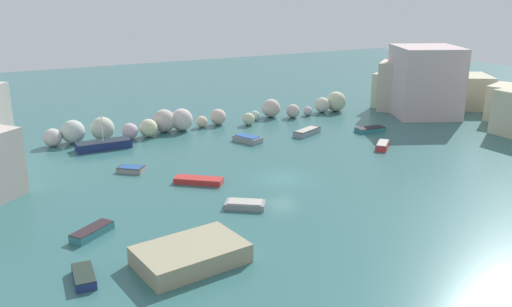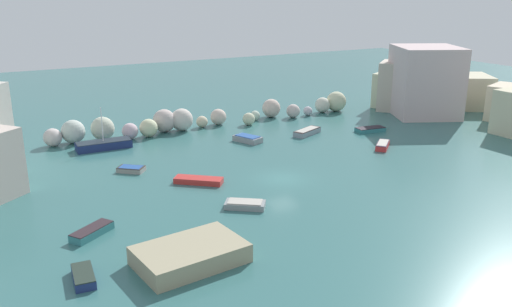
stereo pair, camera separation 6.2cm
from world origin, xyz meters
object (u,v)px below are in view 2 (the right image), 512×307
moored_boat_1 (248,139)px  moored_boat_7 (199,180)px  moored_boat_0 (307,132)px  moored_boat_3 (92,232)px  moored_boat_4 (131,169)px  moored_boat_5 (104,145)px  moored_boat_6 (83,276)px  stone_dock (190,254)px  moored_boat_2 (370,129)px  moored_boat_9 (245,204)px  moored_boat_8 (383,145)px

moored_boat_1 → moored_boat_7: moored_boat_1 is taller
moored_boat_0 → moored_boat_3: (-27.63, -15.35, -0.05)m
moored_boat_4 → moored_boat_5: 8.64m
moored_boat_0 → moored_boat_6: size_ratio=1.48×
moored_boat_3 → moored_boat_7: moored_boat_3 is taller
stone_dock → moored_boat_6: bearing=171.1°
moored_boat_3 → moored_boat_6: bearing=-141.0°
moored_boat_4 → moored_boat_6: bearing=-74.0°
moored_boat_2 → moored_boat_7: 25.47m
moored_boat_1 → moored_boat_2: size_ratio=0.96×
moored_boat_0 → moored_boat_4: 21.85m
moored_boat_3 → moored_boat_5: moored_boat_5 is taller
moored_boat_2 → moored_boat_6: bearing=33.8°
moored_boat_9 → moored_boat_4: bearing=-31.1°
moored_boat_9 → moored_boat_1: bearing=-82.4°
moored_boat_9 → moored_boat_0: bearing=-100.0°
moored_boat_4 → moored_boat_5: (-0.52, 8.63, 0.19)m
moored_boat_1 → moored_boat_6: moored_boat_1 is taller
moored_boat_6 → moored_boat_7: size_ratio=0.69×
moored_boat_1 → moored_boat_4: (-14.13, -3.92, -0.08)m
stone_dock → moored_boat_7: 14.26m
moored_boat_1 → moored_boat_5: (-14.65, 4.70, 0.11)m
stone_dock → moored_boat_4: size_ratio=2.39×
moored_boat_2 → moored_boat_3: bearing=27.0°
moored_boat_4 → moored_boat_6: size_ratio=0.97×
moored_boat_8 → moored_boat_9: size_ratio=0.90×
moored_boat_2 → moored_boat_6: 41.18m
stone_dock → moored_boat_3: stone_dock is taller
moored_boat_2 → moored_boat_3: 37.28m
moored_boat_1 → moored_boat_0: bearing=-116.9°
moored_boat_3 → moored_boat_7: (10.39, 6.19, -0.04)m
moored_boat_0 → moored_boat_1: size_ratio=1.19×
moored_boat_1 → moored_boat_5: bearing=49.5°
moored_boat_0 → moored_boat_9: bearing=-159.6°
moored_boat_3 → moored_boat_4: 13.42m
moored_boat_0 → moored_boat_6: moored_boat_0 is taller
moored_boat_2 → moored_boat_9: bearing=36.7°
moored_boat_7 → moored_boat_8: (21.28, 0.77, 0.08)m
moored_boat_0 → moored_boat_8: moored_boat_0 is taller
moored_boat_3 → moored_boat_7: 12.10m
moored_boat_7 → moored_boat_2: bearing=-125.6°
moored_boat_3 → moored_boat_1: bearing=3.5°
stone_dock → moored_boat_8: (27.13, 13.77, -0.27)m
moored_boat_3 → moored_boat_4: moored_boat_3 is taller
moored_boat_0 → moored_boat_9: size_ratio=1.23×
moored_boat_5 → moored_boat_6: 27.40m
moored_boat_8 → stone_dock: bearing=164.9°
moored_boat_2 → moored_boat_9: (-23.46, -13.52, 0.01)m
moored_boat_3 → moored_boat_8: bearing=-22.3°
moored_boat_5 → moored_boat_3: bearing=75.4°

